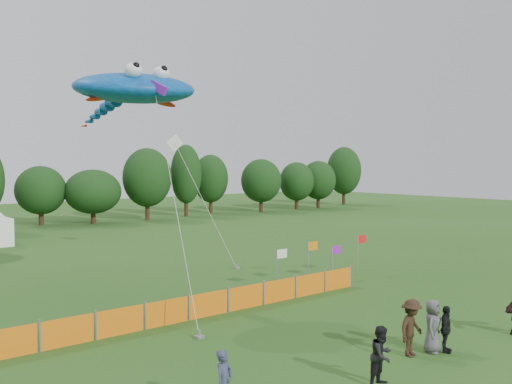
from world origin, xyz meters
TOP-DOWN VIEW (x-y plane):
  - ground at (0.00, 0.00)m, footprint 160.00×160.00m
  - treeline at (1.61, 44.93)m, footprint 104.57×8.78m
  - barrier_fence at (-1.45, 7.37)m, footprint 17.90×0.06m
  - flag_row at (7.18, 9.05)m, footprint 6.73×0.29m
  - spectator_a at (-6.51, -0.54)m, footprint 0.72×0.61m
  - spectator_b at (-1.83, -1.86)m, footprint 0.91×0.75m
  - spectator_c at (0.90, -0.96)m, footprint 1.32×0.89m
  - spectator_d at (2.12, -1.47)m, footprint 1.01×0.74m
  - spectator_e at (1.78, -1.18)m, footprint 1.02×0.84m
  - stingray_kite at (-3.06, 10.85)m, footprint 6.28×12.45m
  - small_kite_white at (5.34, 18.84)m, footprint 1.66×5.74m

SIDE VIEW (x-z plane):
  - ground at x=0.00m, z-range 0.00..0.00m
  - barrier_fence at x=-1.45m, z-range 0.00..1.00m
  - spectator_d at x=2.12m, z-range 0.00..1.59m
  - spectator_a at x=-6.51m, z-range 0.00..1.69m
  - spectator_b at x=-1.83m, z-range 0.00..1.72m
  - spectator_e at x=1.78m, z-range 0.00..1.80m
  - spectator_c at x=0.90m, z-range 0.00..1.90m
  - flag_row at x=7.18m, z-range 0.30..2.56m
  - treeline at x=1.61m, z-range 0.00..8.36m
  - small_kite_white at x=5.34m, z-range 1.31..9.59m
  - stingray_kite at x=-3.06m, z-range 4.31..14.86m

